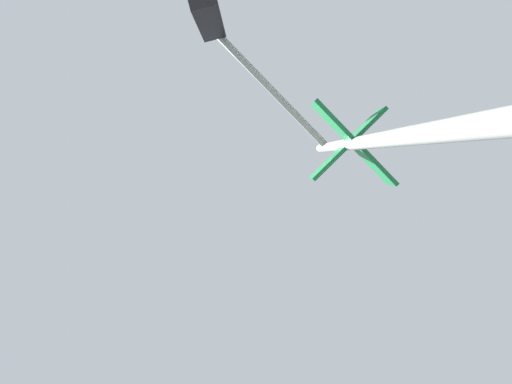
% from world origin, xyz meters
% --- Properties ---
extents(traffic_signal_near, '(1.68, 2.46, 5.31)m').
position_xyz_m(traffic_signal_near, '(-6.28, -6.14, 3.73)').
color(traffic_signal_near, slate).
rests_on(traffic_signal_near, ground_plane).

